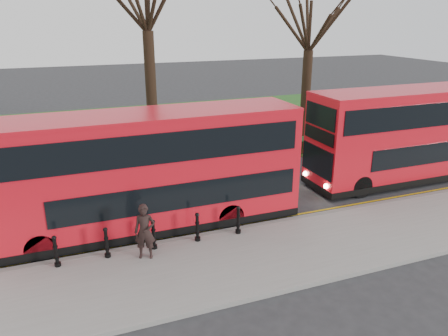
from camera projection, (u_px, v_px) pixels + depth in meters
name	position (u px, v px, depth m)	size (l,w,h in m)	color
ground	(160.00, 232.00, 16.06)	(120.00, 120.00, 0.00)	#28282B
pavement	(182.00, 273.00, 13.39)	(60.00, 4.00, 0.15)	gray
kerb	(167.00, 243.00, 15.16)	(60.00, 0.25, 0.16)	slate
grass_verge	(109.00, 134.00, 29.27)	(60.00, 18.00, 0.06)	#1C501A
hedge	(129.00, 166.00, 21.92)	(60.00, 0.90, 0.80)	black
yellow_line_outer	(165.00, 241.00, 15.44)	(60.00, 0.10, 0.01)	yellow
yellow_line_inner	(163.00, 238.00, 15.62)	(60.00, 0.10, 0.01)	yellow
tree_right	(310.00, 20.00, 26.54)	(6.40, 6.40, 10.00)	black
bollard_row	(154.00, 235.00, 14.49)	(6.25, 0.15, 1.00)	black
bus_lead	(150.00, 172.00, 15.69)	(10.99, 2.52, 4.37)	red
bus_rear	(418.00, 134.00, 20.71)	(11.02, 2.53, 4.38)	red
pedestrian	(145.00, 232.00, 13.82)	(0.67, 0.44, 1.83)	black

